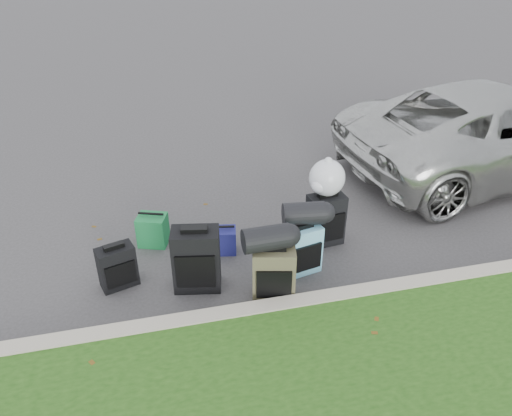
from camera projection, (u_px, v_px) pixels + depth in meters
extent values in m
plane|color=#383535|center=(268.00, 255.00, 5.93)|extent=(120.00, 120.00, 0.00)
cube|color=#9E937F|center=(293.00, 306.00, 5.06)|extent=(120.00, 0.18, 0.15)
imported|color=#B7B7B2|center=(498.00, 129.00, 7.54)|extent=(5.06, 2.73, 1.35)
cube|color=black|center=(117.00, 267.00, 5.34)|extent=(0.44, 0.32, 0.49)
cube|color=black|center=(196.00, 259.00, 5.26)|extent=(0.54, 0.39, 0.71)
cube|color=#3C3A25|center=(274.00, 273.00, 5.15)|extent=(0.49, 0.37, 0.60)
cube|color=#5390AE|center=(302.00, 249.00, 5.54)|extent=(0.44, 0.32, 0.58)
cube|color=black|center=(325.00, 220.00, 6.00)|extent=(0.46, 0.31, 0.65)
cube|color=#197338|center=(153.00, 230.00, 6.04)|extent=(0.41, 0.37, 0.38)
cube|color=navy|center=(224.00, 240.00, 5.92)|extent=(0.32, 0.28, 0.31)
cylinder|color=black|center=(266.00, 239.00, 4.94)|extent=(0.48, 0.27, 0.26)
cylinder|color=black|center=(304.00, 214.00, 5.39)|extent=(0.48, 0.31, 0.25)
sphere|color=silver|center=(327.00, 178.00, 5.78)|extent=(0.42, 0.42, 0.42)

